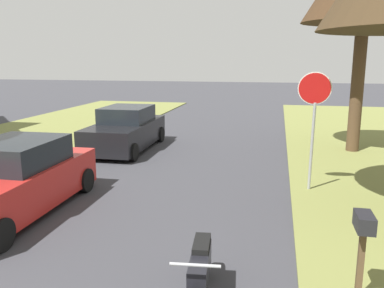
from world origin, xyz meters
name	(u,v)px	position (x,y,z in m)	size (l,w,h in m)	color
stop_sign_far	(314,106)	(4.06, 10.30, 2.18)	(0.81, 0.47, 2.95)	#9EA0A5
parked_sedan_red	(14,180)	(-2.33, 7.46, 0.72)	(1.98, 4.42, 1.57)	red
parked_sedan_black	(126,130)	(-2.28, 13.97, 0.72)	(1.98, 4.42, 1.57)	black
parked_motorcycle	(200,273)	(2.26, 4.91, 0.48)	(0.60, 2.05, 0.97)	black
curbside_mailbox	(363,233)	(4.36, 5.38, 1.06)	(0.22, 0.44, 1.27)	brown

